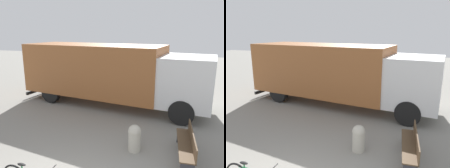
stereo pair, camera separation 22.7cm
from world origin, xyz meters
TOP-DOWN VIEW (x-y plane):
  - delivery_truck at (-0.92, 7.05)m, footprint 9.46×3.78m
  - park_bench at (2.70, 2.98)m, footprint 0.51×2.01m
  - bollard_near_bench at (1.16, 2.98)m, footprint 0.40×0.40m

SIDE VIEW (x-z plane):
  - bollard_near_bench at x=1.16m, z-range 0.03..0.88m
  - park_bench at x=2.70m, z-range 0.06..0.91m
  - delivery_truck at x=-0.92m, z-range 0.19..3.14m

